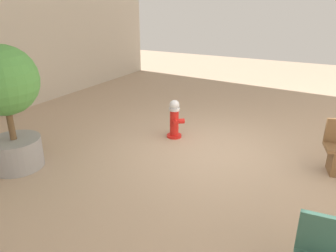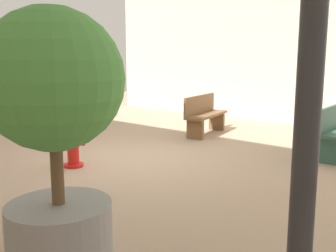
% 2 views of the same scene
% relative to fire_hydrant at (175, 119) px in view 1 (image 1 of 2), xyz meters
% --- Properties ---
extents(ground_plane, '(23.40, 23.40, 0.00)m').
position_rel_fire_hydrant_xyz_m(ground_plane, '(-0.96, 0.32, -0.43)').
color(ground_plane, tan).
extents(fire_hydrant, '(0.38, 0.38, 0.86)m').
position_rel_fire_hydrant_xyz_m(fire_hydrant, '(0.00, 0.00, 0.00)').
color(fire_hydrant, red).
rests_on(fire_hydrant, ground_plane).
extents(planter_tree, '(1.19, 1.19, 2.23)m').
position_rel_fire_hydrant_xyz_m(planter_tree, '(1.92, 2.60, 0.91)').
color(planter_tree, gray).
rests_on(planter_tree, ground_plane).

